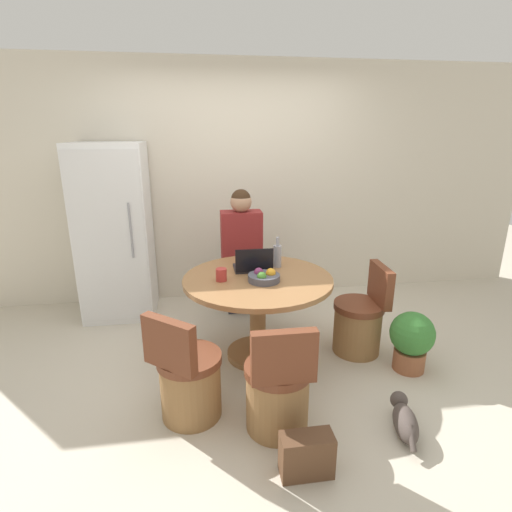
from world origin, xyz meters
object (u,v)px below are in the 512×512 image
object	(u,v)px
chair_right_side	(360,323)
bottle	(277,255)
dining_table	(258,297)
potted_plant	(412,339)
refrigerator	(115,232)
handbag	(307,455)
laptop	(253,266)
cat	(404,420)
person_seated	(241,248)
fruit_bowl	(264,277)
chair_near_camera	(278,392)
chair_near_left_corner	(189,381)

from	to	relation	value
chair_right_side	bottle	bearing A→B (deg)	-109.39
dining_table	potted_plant	size ratio (longest dim) A/B	2.45
refrigerator	handbag	distance (m)	2.84
refrigerator	laptop	xyz separation A→B (m)	(1.28, -0.91, -0.11)
refrigerator	dining_table	distance (m)	1.73
cat	person_seated	bearing A→B (deg)	38.82
dining_table	handbag	bearing A→B (deg)	-86.46
chair_right_side	fruit_bowl	size ratio (longest dim) A/B	3.11
dining_table	cat	size ratio (longest dim) A/B	2.63
chair_near_camera	potted_plant	bearing A→B (deg)	-156.46
bottle	cat	bearing A→B (deg)	-65.46
chair_right_side	laptop	xyz separation A→B (m)	(-0.91, 0.22, 0.50)
refrigerator	bottle	bearing A→B (deg)	-29.46
chair_near_camera	cat	world-z (taller)	chair_near_camera
chair_right_side	person_seated	size ratio (longest dim) A/B	0.59
bottle	potted_plant	size ratio (longest dim) A/B	0.54
dining_table	bottle	distance (m)	0.42
refrigerator	chair_near_left_corner	xyz separation A→B (m)	(0.72, -1.77, -0.61)
chair_near_left_corner	cat	xyz separation A→B (m)	(1.37, -0.37, -0.18)
cat	handbag	xyz separation A→B (m)	(-0.72, -0.23, 0.04)
chair_near_left_corner	handbag	distance (m)	0.89
person_seated	bottle	xyz separation A→B (m)	(0.25, -0.60, 0.10)
refrigerator	laptop	size ratio (longest dim) A/B	5.56
person_seated	laptop	size ratio (longest dim) A/B	4.20
dining_table	bottle	world-z (taller)	bottle
refrigerator	bottle	world-z (taller)	refrigerator
fruit_bowl	refrigerator	bearing A→B (deg)	138.46
refrigerator	cat	xyz separation A→B (m)	(2.09, -2.13, -0.79)
chair_right_side	potted_plant	size ratio (longest dim) A/B	1.58
fruit_bowl	laptop	bearing A→B (deg)	100.45
person_seated	cat	size ratio (longest dim) A/B	2.87
chair_near_left_corner	refrigerator	bearing A→B (deg)	-27.71
dining_table	handbag	world-z (taller)	dining_table
chair_near_camera	cat	size ratio (longest dim) A/B	1.70
refrigerator	handbag	bearing A→B (deg)	-59.77
chair_right_side	handbag	xyz separation A→B (m)	(-0.81, -1.23, -0.14)
chair_near_left_corner	handbag	xyz separation A→B (m)	(0.65, -0.59, -0.14)
dining_table	chair_near_left_corner	xyz separation A→B (m)	(-0.57, -0.68, -0.28)
fruit_bowl	potted_plant	size ratio (longest dim) A/B	0.51
person_seated	fruit_bowl	world-z (taller)	person_seated
chair_near_left_corner	cat	size ratio (longest dim) A/B	1.70
laptop	handbag	bearing A→B (deg)	93.70
chair_right_side	handbag	distance (m)	1.48
refrigerator	handbag	xyz separation A→B (m)	(1.38, -2.36, -0.75)
bottle	chair_near_left_corner	bearing A→B (deg)	-130.49
handbag	laptop	bearing A→B (deg)	93.70
dining_table	chair_right_side	bearing A→B (deg)	-3.12
refrigerator	laptop	bearing A→B (deg)	-35.41
person_seated	chair_near_camera	bearing A→B (deg)	91.12
refrigerator	laptop	world-z (taller)	refrigerator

